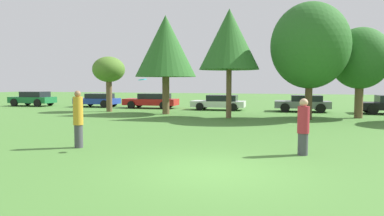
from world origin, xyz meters
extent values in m
plane|color=#477A33|center=(0.00, 0.00, 0.00)|extent=(120.00, 120.00, 0.00)
cylinder|color=#3F3F47|center=(-5.05, 1.80, 0.39)|extent=(0.28, 0.28, 0.77)
cylinder|color=#BF8C26|center=(-5.05, 1.80, 1.25)|extent=(0.33, 0.33, 0.95)
sphere|color=#8C6647|center=(-5.05, 1.80, 1.82)|extent=(0.21, 0.21, 0.21)
cylinder|color=#3F3F47|center=(2.18, 2.60, 0.33)|extent=(0.30, 0.30, 0.67)
cylinder|color=#A52633|center=(2.18, 2.60, 1.07)|extent=(0.35, 0.35, 0.81)
sphere|color=tan|center=(2.18, 2.60, 1.59)|extent=(0.25, 0.25, 0.25)
cylinder|color=#19B2D8|center=(-2.84, 2.11, 2.29)|extent=(0.26, 0.26, 0.07)
cylinder|color=brown|center=(-11.34, 15.21, 1.25)|extent=(0.43, 0.43, 2.50)
ellipsoid|color=#4C7528|center=(-11.34, 15.21, 3.16)|extent=(2.40, 2.40, 1.90)
cylinder|color=brown|center=(-6.53, 14.41, 1.29)|extent=(0.49, 0.49, 2.58)
cone|color=#286023|center=(-6.53, 14.41, 4.67)|extent=(4.18, 4.18, 4.18)
cylinder|color=brown|center=(-1.89, 12.99, 1.49)|extent=(0.33, 0.33, 2.97)
cone|color=#286023|center=(-1.89, 12.99, 4.82)|extent=(3.69, 3.69, 3.69)
cylinder|color=brown|center=(2.80, 13.27, 1.54)|extent=(0.41, 0.41, 3.09)
ellipsoid|color=#286023|center=(2.80, 13.27, 4.33)|extent=(4.51, 4.51, 4.99)
cylinder|color=brown|center=(5.81, 15.07, 1.35)|extent=(0.49, 0.49, 2.69)
ellipsoid|color=#286023|center=(5.81, 15.07, 3.66)|extent=(3.51, 3.51, 3.73)
cube|color=#196633|center=(-21.33, 18.85, 0.58)|extent=(4.04, 1.87, 0.55)
cube|color=black|center=(-21.03, 18.86, 1.09)|extent=(2.24, 1.62, 0.49)
cylinder|color=black|center=(-22.55, 17.93, 0.35)|extent=(0.70, 0.22, 0.70)
cylinder|color=black|center=(-22.59, 19.71, 0.35)|extent=(0.70, 0.22, 0.70)
cylinder|color=black|center=(-20.07, 17.99, 0.35)|extent=(0.70, 0.22, 0.70)
cylinder|color=black|center=(-20.11, 19.77, 0.35)|extent=(0.70, 0.22, 0.70)
cube|color=#1E389E|center=(-14.92, 19.43, 0.52)|extent=(3.88, 1.89, 0.48)
cube|color=black|center=(-14.64, 19.44, 0.98)|extent=(2.15, 1.63, 0.43)
cylinder|color=black|center=(-16.09, 18.51, 0.33)|extent=(0.67, 0.18, 0.66)
cylinder|color=black|center=(-16.14, 20.31, 0.33)|extent=(0.67, 0.18, 0.66)
cylinder|color=black|center=(-13.71, 18.56, 0.33)|extent=(0.67, 0.18, 0.66)
cylinder|color=black|center=(-13.75, 20.36, 0.33)|extent=(0.67, 0.18, 0.66)
cube|color=red|center=(-9.69, 19.31, 0.53)|extent=(4.63, 1.76, 0.53)
cube|color=black|center=(-9.35, 19.32, 1.02)|extent=(2.56, 1.51, 0.45)
cylinder|color=black|center=(-11.09, 18.45, 0.32)|extent=(0.64, 0.23, 0.63)
cylinder|color=black|center=(-11.13, 20.10, 0.32)|extent=(0.64, 0.23, 0.63)
cylinder|color=black|center=(-8.25, 18.52, 0.32)|extent=(0.64, 0.23, 0.63)
cylinder|color=black|center=(-8.29, 20.17, 0.32)|extent=(0.64, 0.23, 0.63)
cube|color=silver|center=(-3.77, 18.98, 0.49)|extent=(4.26, 1.80, 0.47)
cube|color=black|center=(-3.46, 18.99, 0.95)|extent=(2.36, 1.56, 0.46)
cylinder|color=black|center=(-5.06, 18.10, 0.30)|extent=(0.61, 0.23, 0.60)
cylinder|color=black|center=(-5.10, 19.81, 0.30)|extent=(0.61, 0.23, 0.60)
cylinder|color=black|center=(-2.44, 18.16, 0.30)|extent=(0.61, 0.23, 0.60)
cylinder|color=black|center=(-2.48, 19.87, 0.30)|extent=(0.61, 0.23, 0.60)
cube|color=slate|center=(2.61, 19.06, 0.54)|extent=(4.02, 1.98, 0.51)
cube|color=black|center=(2.90, 19.06, 1.01)|extent=(2.22, 1.71, 0.43)
cylinder|color=black|center=(1.40, 18.08, 0.34)|extent=(0.68, 0.23, 0.68)
cylinder|color=black|center=(1.35, 19.97, 0.34)|extent=(0.68, 0.23, 0.68)
cylinder|color=black|center=(3.86, 18.14, 0.34)|extent=(0.68, 0.23, 0.68)
cylinder|color=black|center=(3.82, 20.03, 0.34)|extent=(0.68, 0.23, 0.68)
cylinder|color=black|center=(7.17, 17.73, 0.35)|extent=(0.70, 0.18, 0.69)
cylinder|color=black|center=(7.13, 19.59, 0.35)|extent=(0.70, 0.18, 0.69)
camera|label=1|loc=(1.81, -8.42, 2.20)|focal=32.85mm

